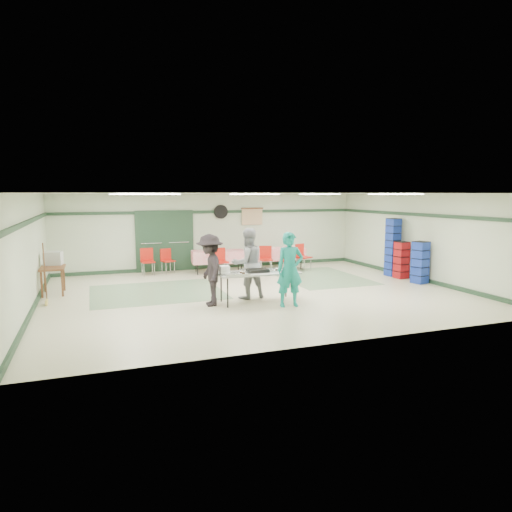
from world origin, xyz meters
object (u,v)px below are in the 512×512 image
object	(u,v)px
chair_loose_b	(147,259)
broom	(45,273)
volunteer_grey	(248,264)
chair_b	(266,256)
chair_c	(302,254)
chair_a	(286,258)
volunteer_teal	(290,270)
printer_table	(53,270)
volunteer_dark	(210,270)
dining_table_b	(218,256)
serving_table	(258,274)
crate_stack_blue_b	(420,262)
chair_d	(220,259)
chair_loose_a	(167,258)
office_printer	(53,258)
dining_table_a	(278,253)
crate_stack_red	(401,260)
crate_stack_blue_a	(393,247)

from	to	relation	value
chair_loose_b	broom	distance (m)	4.32
volunteer_grey	chair_b	bearing A→B (deg)	-125.72
chair_c	chair_a	bearing A→B (deg)	156.49
broom	volunteer_teal	bearing A→B (deg)	-26.19
volunteer_grey	printer_table	distance (m)	5.28
volunteer_grey	volunteer_dark	distance (m)	1.18
dining_table_b	serving_table	bearing A→B (deg)	-85.29
dining_table_b	chair_c	world-z (taller)	chair_c
volunteer_grey	crate_stack_blue_b	xyz separation A→B (m)	(5.53, 0.10, -0.27)
chair_d	chair_loose_a	size ratio (longest dim) A/B	1.09
volunteer_teal	crate_stack_blue_b	world-z (taller)	volunteer_teal
crate_stack_blue_b	chair_a	bearing A→B (deg)	131.30
volunteer_grey	dining_table_b	distance (m)	4.04
chair_b	chair_c	bearing A→B (deg)	14.49
chair_d	chair_loose_a	world-z (taller)	chair_d
volunteer_grey	chair_d	bearing A→B (deg)	-101.35
chair_c	chair_loose_b	bearing A→B (deg)	146.20
volunteer_dark	chair_loose_a	bearing A→B (deg)	-172.05
volunteer_grey	chair_a	world-z (taller)	volunteer_grey
chair_a	chair_c	size ratio (longest dim) A/B	0.83
chair_d	office_printer	xyz separation A→B (m)	(-4.99, -0.82, 0.37)
volunteer_grey	chair_c	distance (m)	4.71
chair_b	chair_loose_a	bearing A→B (deg)	176.62
serving_table	crate_stack_blue_b	xyz separation A→B (m)	(5.41, 0.60, -0.08)
dining_table_a	printer_table	size ratio (longest dim) A/B	1.98
broom	volunteer_dark	bearing A→B (deg)	-25.65
volunteer_teal	crate_stack_red	world-z (taller)	volunteer_teal
volunteer_teal	office_printer	xyz separation A→B (m)	(-5.45, 3.79, 0.03)
chair_a	crate_stack_red	xyz separation A→B (m)	(2.93, -2.45, 0.12)
dining_table_b	crate_stack_blue_a	size ratio (longest dim) A/B	0.99
chair_c	crate_stack_blue_b	size ratio (longest dim) A/B	0.74
crate_stack_blue_a	crate_stack_blue_b	bearing A→B (deg)	-90.00
chair_c	chair_b	bearing A→B (deg)	155.33
volunteer_grey	dining_table_b	bearing A→B (deg)	-102.22
volunteer_teal	dining_table_b	xyz separation A→B (m)	(-0.36, 5.16, -0.33)
crate_stack_blue_b	office_printer	bearing A→B (deg)	166.19
chair_loose_b	crate_stack_red	size ratio (longest dim) A/B	0.77
volunteer_grey	volunteer_dark	world-z (taller)	volunteer_grey
volunteer_teal	printer_table	world-z (taller)	volunteer_teal
dining_table_b	broom	xyz separation A→B (m)	(-5.16, -2.99, 0.21)
dining_table_a	chair_loose_b	world-z (taller)	chair_loose_b
serving_table	volunteer_dark	distance (m)	1.22
dining_table_b	office_printer	world-z (taller)	office_printer
chair_a	crate_stack_blue_a	size ratio (longest dim) A/B	0.41
volunteer_teal	volunteer_grey	xyz separation A→B (m)	(-0.67, 1.15, 0.01)
crate_stack_blue_a	volunteer_teal	bearing A→B (deg)	-151.71
volunteer_grey	dining_table_b	world-z (taller)	volunteer_grey
chair_a	chair_c	distance (m)	0.61
dining_table_b	chair_loose_a	world-z (taller)	chair_loose_a
dining_table_b	chair_c	size ratio (longest dim) A/B	1.99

